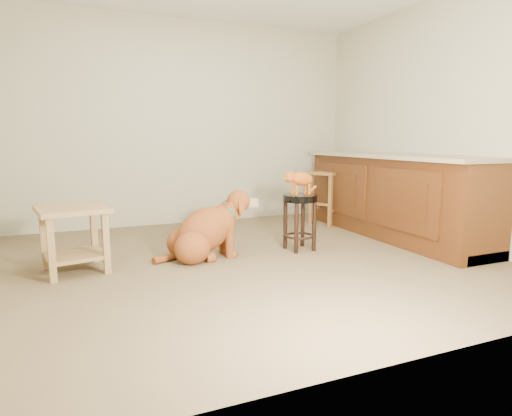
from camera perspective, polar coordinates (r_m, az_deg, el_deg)
name	(u,v)px	position (r m, az deg, el deg)	size (l,w,h in m)	color
floor	(242,261)	(3.96, -1.83, -7.05)	(4.50, 4.00, 0.01)	brown
room_shell	(241,72)	(3.84, -1.96, 17.72)	(4.54, 4.04, 2.62)	#ABA78A
cabinet_run	(392,198)	(5.11, 17.73, 1.26)	(0.70, 2.56, 0.94)	#4C250D
padded_stool	(300,211)	(4.28, 5.87, -0.36)	(0.34, 0.34, 0.56)	black
wood_stool	(327,197)	(5.65, 9.49, 1.46)	(0.49, 0.49, 0.69)	brown
side_table	(74,229)	(3.87, -23.15, -2.61)	(0.62, 0.62, 0.55)	olive
golden_retriever	(205,232)	(4.01, -6.76, -3.20)	(1.06, 0.54, 0.67)	brown
tabby_kitten	(299,180)	(4.24, 5.82, 3.78)	(0.43, 0.18, 0.27)	#9D450F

